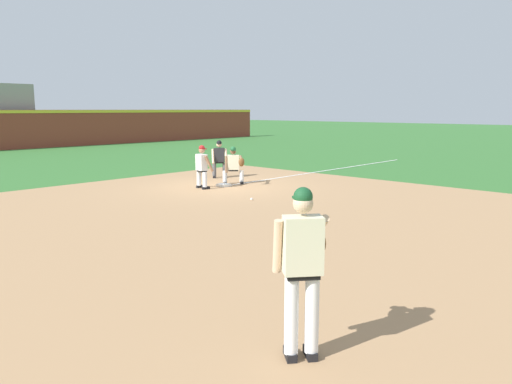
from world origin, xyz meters
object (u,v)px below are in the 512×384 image
object	(u,v)px
umpire	(219,158)
first_base_bag	(224,185)
first_baseman	(234,164)
baseball	(252,199)
pitcher	(303,263)
baserunner	(202,165)

from	to	relation	value
umpire	first_base_bag	bearing A→B (deg)	-129.03
first_baseman	umpire	size ratio (longest dim) A/B	0.92
baseball	pitcher	world-z (taller)	pitcher
first_baseman	baserunner	world-z (taller)	baserunner
first_baseman	umpire	distance (m)	1.83
first_base_bag	pitcher	bearing A→B (deg)	-129.27
baserunner	pitcher	bearing A→B (deg)	-125.67
first_base_bag	umpire	bearing A→B (deg)	50.97
first_baseman	pitcher	bearing A→B (deg)	-131.08
first_base_bag	umpire	xyz separation A→B (m)	(1.39, 1.71, 0.75)
baserunner	umpire	distance (m)	2.70
first_base_bag	pitcher	xyz separation A→B (m)	(-7.70, -9.42, 1.01)
pitcher	umpire	size ratio (longest dim) A/B	1.27
pitcher	umpire	distance (m)	14.37
first_base_bag	first_baseman	xyz separation A→B (m)	(0.57, 0.07, 0.69)
pitcher	first_baseman	world-z (taller)	pitcher
first_base_bag	baserunner	world-z (taller)	baserunner
baseball	umpire	size ratio (longest dim) A/B	0.05
first_base_bag	baserunner	bearing A→B (deg)	168.62
baseball	umpire	xyz separation A→B (m)	(2.67, 4.27, 0.76)
first_base_bag	baseball	bearing A→B (deg)	-116.63
first_baseman	first_base_bag	bearing A→B (deg)	-172.67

